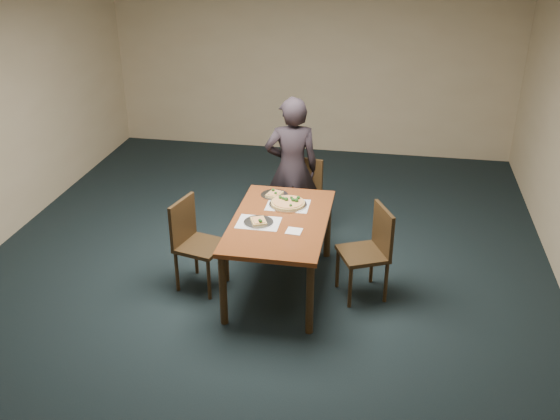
% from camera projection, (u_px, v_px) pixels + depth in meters
% --- Properties ---
extents(ground, '(8.00, 8.00, 0.00)m').
position_uv_depth(ground, '(255.00, 286.00, 6.24)').
color(ground, black).
rests_on(ground, ground).
extents(room_shell, '(8.00, 8.00, 8.00)m').
position_uv_depth(room_shell, '(252.00, 119.00, 5.48)').
color(room_shell, '#CAB38C').
rests_on(room_shell, ground).
extents(dining_table, '(0.90, 1.50, 0.75)m').
position_uv_depth(dining_table, '(280.00, 228.00, 5.96)').
color(dining_table, '#5F2B13').
rests_on(dining_table, ground).
extents(chair_far, '(0.50, 0.50, 0.91)m').
position_uv_depth(chair_far, '(301.00, 194.00, 7.01)').
color(chair_far, black).
rests_on(chair_far, ground).
extents(chair_left, '(0.51, 0.51, 0.91)m').
position_uv_depth(chair_left, '(194.00, 239.00, 6.06)').
color(chair_left, black).
rests_on(chair_left, ground).
extents(chair_right, '(0.56, 0.56, 0.91)m').
position_uv_depth(chair_right, '(371.00, 247.00, 5.91)').
color(chair_right, black).
rests_on(chair_right, ground).
extents(diner, '(0.66, 0.50, 1.64)m').
position_uv_depth(diner, '(292.00, 169.00, 6.88)').
color(diner, black).
rests_on(diner, ground).
extents(placemat_main, '(0.42, 0.32, 0.00)m').
position_uv_depth(placemat_main, '(288.00, 205.00, 6.20)').
color(placemat_main, white).
rests_on(placemat_main, dining_table).
extents(placemat_near, '(0.40, 0.30, 0.00)m').
position_uv_depth(placemat_near, '(259.00, 223.00, 5.86)').
color(placemat_near, white).
rests_on(placemat_near, dining_table).
extents(pizza_pan, '(0.38, 0.38, 0.07)m').
position_uv_depth(pizza_pan, '(288.00, 203.00, 6.19)').
color(pizza_pan, silver).
rests_on(pizza_pan, dining_table).
extents(slice_plate_near, '(0.28, 0.28, 0.06)m').
position_uv_depth(slice_plate_near, '(259.00, 222.00, 5.85)').
color(slice_plate_near, silver).
rests_on(slice_plate_near, dining_table).
extents(slice_plate_far, '(0.28, 0.28, 0.06)m').
position_uv_depth(slice_plate_far, '(274.00, 194.00, 6.41)').
color(slice_plate_far, silver).
rests_on(slice_plate_far, dining_table).
extents(napkin, '(0.15, 0.15, 0.01)m').
position_uv_depth(napkin, '(294.00, 231.00, 5.70)').
color(napkin, white).
rests_on(napkin, dining_table).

